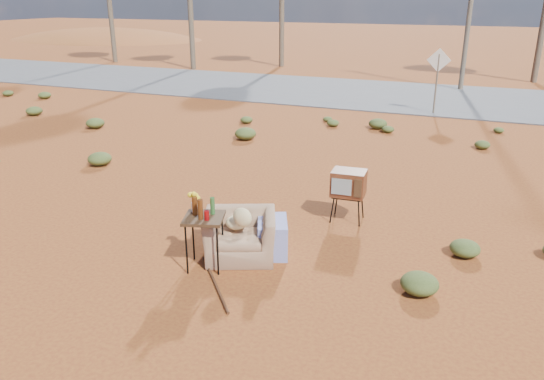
% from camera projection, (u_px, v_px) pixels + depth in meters
% --- Properties ---
extents(ground, '(140.00, 140.00, 0.00)m').
position_uv_depth(ground, '(243.00, 257.00, 8.22)').
color(ground, brown).
rests_on(ground, ground).
extents(highway, '(140.00, 7.00, 0.04)m').
position_uv_depth(highway, '(403.00, 96.00, 21.22)').
color(highway, '#565659').
rests_on(highway, ground).
extents(dirt_mound, '(26.00, 18.00, 2.00)m').
position_uv_depth(dirt_mound, '(106.00, 39.00, 48.43)').
color(dirt_mound, brown).
rests_on(dirt_mound, ground).
extents(armchair, '(1.40, 1.24, 0.94)m').
position_uv_depth(armchair, '(246.00, 229.00, 8.14)').
color(armchair, '#8D694D').
rests_on(armchair, ground).
extents(tv_unit, '(0.61, 0.51, 0.94)m').
position_uv_depth(tv_unit, '(349.00, 184.00, 9.33)').
color(tv_unit, black).
rests_on(tv_unit, ground).
extents(side_table, '(0.71, 0.71, 1.13)m').
position_uv_depth(side_table, '(202.00, 214.00, 7.69)').
color(side_table, '#392614').
rests_on(side_table, ground).
extents(rusty_bar, '(1.04, 1.22, 0.04)m').
position_uv_depth(rusty_bar, '(215.00, 283.00, 7.44)').
color(rusty_bar, '#512A15').
rests_on(rusty_bar, ground).
extents(road_sign, '(0.78, 0.06, 2.19)m').
position_uv_depth(road_sign, '(438.00, 69.00, 17.57)').
color(road_sign, brown).
rests_on(road_sign, ground).
extents(scrub_patch, '(17.49, 8.07, 0.33)m').
position_uv_depth(scrub_patch, '(292.00, 164.00, 12.29)').
color(scrub_patch, '#465424').
rests_on(scrub_patch, ground).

